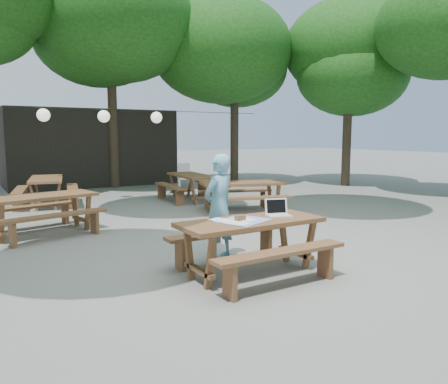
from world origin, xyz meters
TOP-DOWN VIEW (x-y plane):
  - ground at (0.00, 0.00)m, footprint 80.00×80.00m
  - pavilion at (0.50, 10.50)m, footprint 6.00×3.00m
  - main_picnic_table at (-0.51, -1.70)m, footprint 2.00×1.58m
  - picnic_table_nw at (-2.53, 2.34)m, footprint 2.20×1.96m
  - picnic_table_ne at (2.03, 2.27)m, footprint 2.28×2.07m
  - picnic_table_far_w at (-1.84, 5.85)m, footprint 1.93×2.18m
  - picnic_table_far_e at (1.89, 4.69)m, footprint 1.74×2.06m
  - woman at (-0.49, -0.82)m, footprint 0.68×0.55m
  - plastic_chair at (2.80, 6.98)m, footprint 0.55×0.55m
  - laptop at (-0.01, -1.64)m, footprint 0.39×0.35m
  - tabletop_clutter at (-0.66, -1.69)m, footprint 0.81×0.75m
  - paper_lanterns at (-0.19, 6.00)m, footprint 9.00×0.34m

SIDE VIEW (x-z plane):
  - ground at x=0.00m, z-range 0.00..0.00m
  - plastic_chair at x=2.80m, z-range -0.19..0.71m
  - main_picnic_table at x=-0.51m, z-range 0.01..0.76m
  - picnic_table_nw at x=-2.53m, z-range 0.01..0.76m
  - picnic_table_ne at x=2.03m, z-range 0.01..0.76m
  - picnic_table_far_w at x=-1.84m, z-range 0.01..0.76m
  - picnic_table_far_e at x=1.89m, z-range 0.01..0.76m
  - tabletop_clutter at x=-0.66m, z-range 0.72..0.80m
  - woman at x=-0.49m, z-range 0.00..1.60m
  - laptop at x=-0.01m, z-range 0.69..0.93m
  - pavilion at x=0.50m, z-range 0.00..2.80m
  - paper_lanterns at x=-0.19m, z-range 2.21..2.59m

